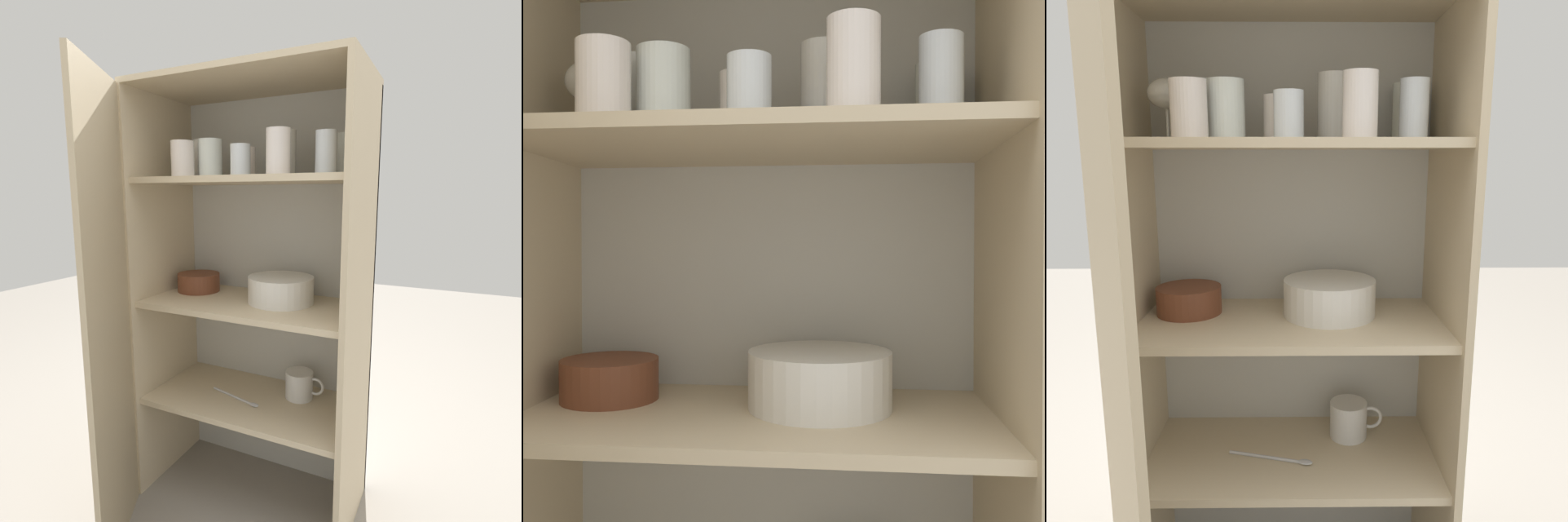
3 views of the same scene
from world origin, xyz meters
The scene contains 17 objects.
cupboard_back_panel centered at (0.00, 0.37, 0.72)m, with size 0.75×0.02×1.44m, color silver.
cupboard_side_left centered at (-0.37, 0.18, 0.72)m, with size 0.02×0.40×1.44m, color #CCB793.
cupboard_side_right centered at (0.37, 0.18, 0.72)m, with size 0.02×0.40×1.44m, color #CCB793.
shelf_board_middle centered at (0.00, 0.18, 0.72)m, with size 0.72×0.36×0.02m, color beige.
shelf_board_upper centered at (0.00, 0.18, 1.14)m, with size 0.72×0.36×0.02m, color beige.
tumbler_glass_0 centered at (-0.20, 0.20, 1.21)m, with size 0.06×0.06×0.13m.
tumbler_glass_1 centered at (-0.14, 0.15, 1.21)m, with size 0.08×0.08×0.12m.
tumbler_glass_2 centered at (0.10, 0.22, 1.22)m, with size 0.08×0.08×0.15m.
tumbler_glass_3 centered at (0.14, 0.07, 1.21)m, with size 0.07×0.07×0.13m.
tumbler_glass_4 centered at (-0.20, 0.09, 1.21)m, with size 0.08×0.08×0.12m.
tumbler_glass_5 centered at (0.00, 0.11, 1.20)m, with size 0.06×0.06×0.10m.
tumbler_glass_6 centered at (-0.02, 0.19, 1.20)m, with size 0.07×0.07×0.10m.
tumbler_glass_7 centered at (0.29, 0.31, 1.22)m, with size 0.07×0.07×0.14m.
tumbler_glass_8 centered at (0.27, 0.13, 1.21)m, with size 0.06×0.06×0.12m.
wine_glass_0 centered at (-0.29, 0.24, 1.25)m, with size 0.09×0.09×0.14m.
plate_stack_white centered at (0.09, 0.22, 0.77)m, with size 0.23×0.23×0.09m.
mixing_bowl_large centered at (-0.26, 0.24, 0.76)m, with size 0.16×0.16×0.07m.
Camera 2 is at (0.14, -0.74, 0.97)m, focal length 42.00 mm.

